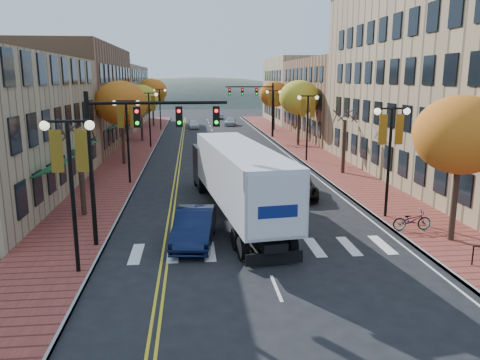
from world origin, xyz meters
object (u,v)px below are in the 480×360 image
object	(u,v)px
navy_sedan	(194,227)
black_suv	(297,186)
bicycle	(412,220)
semi_truck	(235,174)

from	to	relation	value
navy_sedan	black_suv	xyz separation A→B (m)	(6.66, 8.18, -0.09)
black_suv	bicycle	world-z (taller)	black_suv
bicycle	navy_sedan	bearing A→B (deg)	91.33
semi_truck	navy_sedan	distance (m)	5.21
navy_sedan	bicycle	distance (m)	10.74
navy_sedan	bicycle	world-z (taller)	navy_sedan
navy_sedan	black_suv	size ratio (longest dim) A/B	0.96
semi_truck	black_suv	xyz separation A→B (m)	(4.38, 3.76, -1.66)
navy_sedan	bicycle	size ratio (longest dim) A/B	2.53
black_suv	semi_truck	bearing A→B (deg)	-133.37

